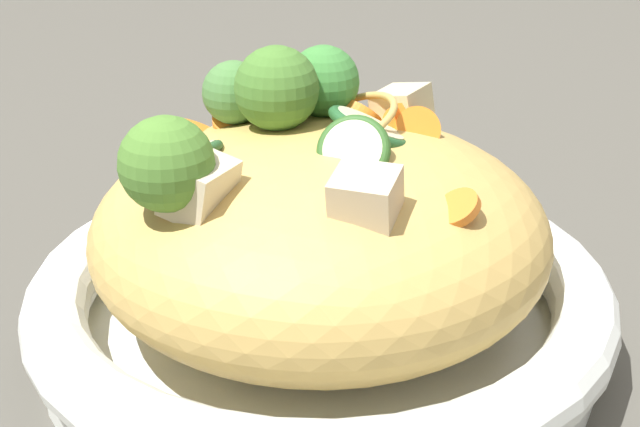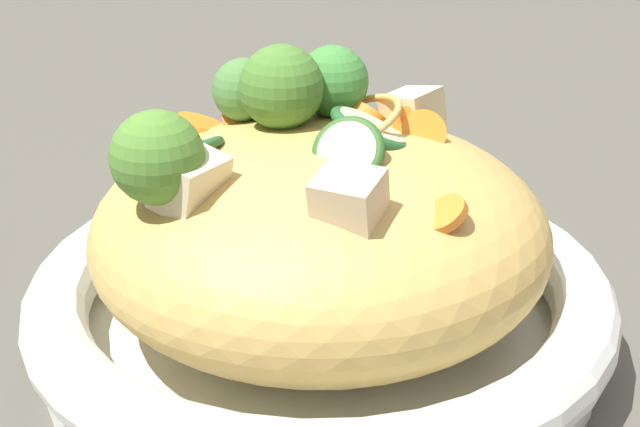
{
  "view_description": "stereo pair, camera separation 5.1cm",
  "coord_description": "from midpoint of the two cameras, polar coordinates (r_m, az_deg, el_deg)",
  "views": [
    {
      "loc": [
        -0.31,
        0.35,
        0.3
      ],
      "look_at": [
        0.0,
        0.0,
        0.08
      ],
      "focal_mm": 54.17,
      "sensor_mm": 36.0,
      "label": 1
    },
    {
      "loc": [
        -0.35,
        0.31,
        0.3
      ],
      "look_at": [
        0.0,
        0.0,
        0.08
      ],
      "focal_mm": 54.17,
      "sensor_mm": 36.0,
      "label": 2
    }
  ],
  "objects": [
    {
      "name": "noodle_heap",
      "position": [
        0.52,
        -2.83,
        -1.15
      ],
      "size": [
        0.25,
        0.25,
        0.12
      ],
      "color": "tan",
      "rests_on": "serving_bowl"
    },
    {
      "name": "chicken_chunks",
      "position": [
        0.48,
        -2.83,
        2.96
      ],
      "size": [
        0.11,
        0.18,
        0.03
      ],
      "color": "beige",
      "rests_on": "serving_bowl"
    },
    {
      "name": "broccoli_florets",
      "position": [
        0.5,
        -7.09,
        5.99
      ],
      "size": [
        0.1,
        0.18,
        0.07
      ],
      "color": "#94B06C",
      "rests_on": "serving_bowl"
    },
    {
      "name": "zucchini_slices",
      "position": [
        0.49,
        -3.77,
        4.15
      ],
      "size": [
        0.12,
        0.13,
        0.04
      ],
      "color": "beige",
      "rests_on": "serving_bowl"
    },
    {
      "name": "carrot_coins",
      "position": [
        0.53,
        -3.12,
        4.73
      ],
      "size": [
        0.2,
        0.1,
        0.03
      ],
      "color": "orange",
      "rests_on": "serving_bowl"
    },
    {
      "name": "ground_plane",
      "position": [
        0.55,
        -2.68,
        -7.89
      ],
      "size": [
        3.0,
        3.0,
        0.0
      ],
      "primitive_type": "plane",
      "color": "#4E4C44"
    },
    {
      "name": "serving_bowl",
      "position": [
        0.54,
        -2.74,
        -5.49
      ],
      "size": [
        0.32,
        0.32,
        0.05
      ],
      "color": "white",
      "rests_on": "ground_plane"
    }
  ]
}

